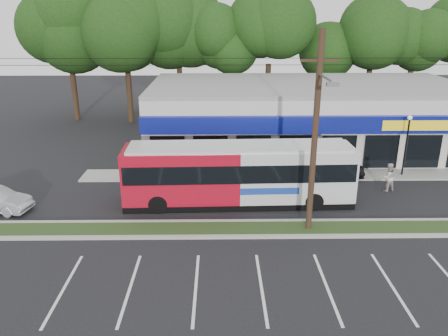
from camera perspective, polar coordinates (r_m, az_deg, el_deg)
name	(u,v)px	position (r m, az deg, el deg)	size (l,w,h in m)	color
ground	(252,239)	(22.04, 3.66, -9.29)	(120.00, 120.00, 0.00)	black
grass_strip	(250,229)	(22.89, 3.48, -7.94)	(40.00, 1.60, 0.12)	#2B3C18
curb_south	(252,237)	(22.14, 3.63, -8.94)	(40.00, 0.25, 0.14)	#9E9E93
curb_north	(249,221)	(23.64, 3.33, -6.97)	(40.00, 0.25, 0.14)	#9E9E93
sidewalk	(314,175)	(30.87, 11.72, -0.84)	(32.00, 2.20, 0.10)	#9E9E93
strip_mall	(305,115)	(36.74, 10.56, 6.77)	(25.00, 12.55, 5.30)	beige
utility_pole	(312,129)	(21.29, 11.44, 5.02)	(50.00, 2.77, 10.00)	black
lamp_post	(407,139)	(31.76, 22.78, 3.56)	(0.30, 0.30, 4.25)	black
tree_line	(275,36)	(45.62, 6.64, 16.75)	(46.76, 6.76, 11.83)	black
metrobus	(239,173)	(25.32, 1.94, -0.61)	(13.31, 3.19, 3.55)	#AA0D21
car_dark	(330,167)	(30.37, 13.62, 0.16)	(1.88, 4.67, 1.59)	black
pedestrian_a	(308,173)	(28.82, 10.96, -0.64)	(0.60, 0.40, 1.65)	beige
pedestrian_b	(388,177)	(29.22, 20.66, -1.13)	(0.88, 0.69, 1.82)	beige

